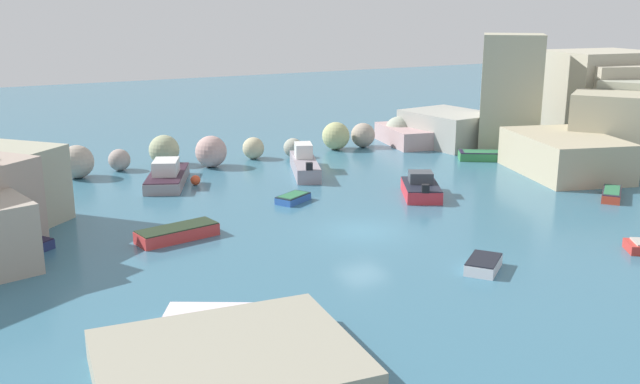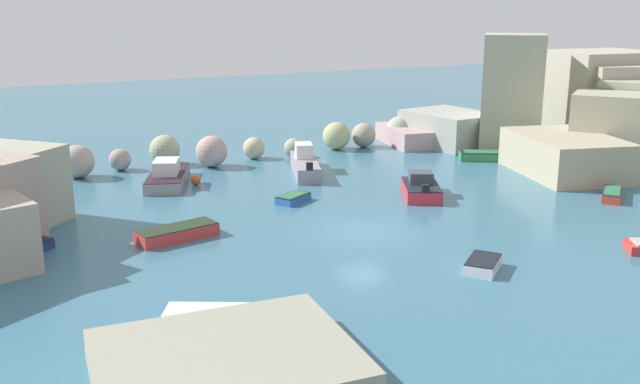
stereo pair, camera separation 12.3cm
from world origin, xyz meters
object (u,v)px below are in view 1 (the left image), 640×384
object	(u,v)px
moored_boat_2	(177,233)
moored_boat_5	(217,316)
stone_dock	(228,365)
moored_boat_1	(304,164)
moored_boat_7	(488,155)
moored_boat_3	(421,188)
moored_boat_9	(483,264)
moored_boat_8	(293,198)
moored_boat_11	(29,215)
moored_boat_6	(612,194)
moored_boat_0	(16,253)
moored_boat_10	(167,176)
channel_buoy	(195,180)

from	to	relation	value
moored_boat_2	moored_boat_5	xyz separation A→B (m)	(-1.53, -10.30, -0.06)
stone_dock	moored_boat_2	bearing A→B (deg)	79.65
moored_boat_1	moored_boat_7	xyz separation A→B (m)	(14.37, -2.67, -0.31)
moored_boat_1	moored_boat_2	bearing A→B (deg)	150.31
stone_dock	moored_boat_7	bearing A→B (deg)	36.79
moored_boat_3	moored_boat_9	bearing A→B (deg)	-174.62
moored_boat_5	moored_boat_8	bearing A→B (deg)	83.35
moored_boat_1	moored_boat_11	distance (m)	18.86
stone_dock	moored_boat_5	world-z (taller)	stone_dock
stone_dock	moored_boat_6	world-z (taller)	stone_dock
moored_boat_3	stone_dock	bearing A→B (deg)	157.92
moored_boat_0	moored_boat_2	size ratio (longest dim) A/B	0.85
moored_boat_2	moored_boat_8	size ratio (longest dim) A/B	1.74
moored_boat_3	moored_boat_5	distance (m)	20.84
moored_boat_6	moored_boat_5	bearing A→B (deg)	152.35
moored_boat_2	moored_boat_10	distance (m)	11.75
moored_boat_0	stone_dock	bearing A→B (deg)	-107.05
moored_boat_1	moored_boat_5	xyz separation A→B (m)	(-13.79, -20.41, -0.39)
moored_boat_0	moored_boat_7	size ratio (longest dim) A/B	0.82
moored_boat_3	moored_boat_8	xyz separation A→B (m)	(-7.64, 2.52, -0.28)
moored_boat_6	moored_boat_2	bearing A→B (deg)	130.64
moored_boat_2	moored_boat_1	bearing A→B (deg)	-151.19
channel_buoy	moored_boat_5	size ratio (longest dim) A/B	0.16
channel_buoy	moored_boat_6	bearing A→B (deg)	-34.89
moored_boat_6	moored_boat_9	size ratio (longest dim) A/B	1.20
moored_boat_5	moored_boat_3	bearing A→B (deg)	61.68
moored_boat_0	moored_boat_7	world-z (taller)	moored_boat_7
moored_boat_5	moored_boat_10	world-z (taller)	moored_boat_10
moored_boat_7	moored_boat_9	distance (m)	23.92
moored_boat_0	moored_boat_1	bearing A→B (deg)	-10.00
moored_boat_5	moored_boat_8	xyz separation A→B (m)	(9.81, 13.92, -0.02)
moored_boat_7	moored_boat_11	bearing A→B (deg)	31.81
channel_buoy	moored_boat_7	distance (m)	22.50
moored_boat_0	moored_boat_11	bearing A→B (deg)	44.04
moored_boat_3	moored_boat_1	bearing A→B (deg)	50.00
moored_boat_3	moored_boat_5	bearing A→B (deg)	151.12
moored_boat_2	moored_boat_3	bearing A→B (deg)	173.27
moored_boat_1	moored_boat_5	distance (m)	24.64
channel_buoy	moored_boat_0	size ratio (longest dim) A/B	0.18
moored_boat_8	moored_boat_10	bearing A→B (deg)	-84.04
stone_dock	moored_boat_0	xyz separation A→B (m)	(-4.95, 15.30, -0.25)
moored_boat_0	moored_boat_10	distance (m)	14.77
moored_boat_7	moored_boat_10	world-z (taller)	moored_boat_10
moored_boat_1	moored_boat_3	world-z (taller)	moored_boat_1
moored_boat_3	moored_boat_11	xyz separation A→B (m)	(-22.28, 6.08, -0.27)
moored_boat_6	moored_boat_9	bearing A→B (deg)	162.44
moored_boat_9	channel_buoy	bearing A→B (deg)	-110.60
stone_dock	moored_boat_8	distance (m)	21.11
moored_boat_0	moored_boat_5	size ratio (longest dim) A/B	0.92
moored_boat_1	moored_boat_10	distance (m)	9.64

